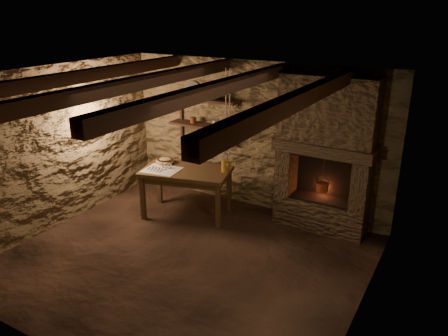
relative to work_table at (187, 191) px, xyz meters
The scene contains 25 objects.
floor 1.40m from the work_table, 56.72° to the right, with size 4.50×4.50×0.00m, color black.
back_wall 1.39m from the work_table, 50.54° to the left, with size 4.50×0.04×2.40m, color #4A3922.
front_wall 3.29m from the work_table, 76.80° to the right, with size 4.50×0.04×2.40m, color #4A3922.
left_wall 2.04m from the work_table, 143.79° to the right, with size 0.04×4.00×2.40m, color #4A3922.
right_wall 3.28m from the work_table, 20.47° to the right, with size 0.04×4.00×2.40m, color #4A3922.
ceiling 2.39m from the work_table, 56.72° to the right, with size 4.50×4.00×0.04m, color black.
beam_far_left 2.33m from the work_table, 124.67° to the right, with size 0.14×3.95×0.16m, color black.
beam_mid_left 2.21m from the work_table, 78.31° to the right, with size 0.14×3.95×0.16m, color black.
beam_mid_right 2.52m from the work_table, 42.13° to the right, with size 0.14×3.95×0.16m, color black.
beam_far_right 3.13m from the work_table, 26.52° to the right, with size 0.14×3.95×0.16m, color black.
shelf_lower 1.15m from the work_table, 99.35° to the left, with size 1.25×0.30×0.04m, color black.
shelf_upper 1.52m from the work_table, 99.35° to the left, with size 1.25×0.30×0.04m, color black.
hearth 2.24m from the work_table, 18.33° to the left, with size 1.43×0.51×2.30m.
work_table is the anchor object (origin of this frame).
linen_cloth 0.52m from the work_table, 146.65° to the right, with size 0.54×0.44×0.01m, color beige.
pewter_cutlery_row 0.54m from the work_table, 144.48° to the right, with size 0.45×0.17×0.01m, color gray, non-canonical shape.
drinking_glasses 0.51m from the work_table, 161.06° to the right, with size 0.17×0.05×0.07m, color white, non-canonical shape.
stoneware_jug 0.83m from the work_table, 21.98° to the left, with size 0.14×0.13×0.44m.
wooden_bowl 0.61m from the work_table, behind, with size 0.30×0.30×0.11m, color #A38146.
iron_stockpot 1.62m from the work_table, 85.67° to the left, with size 0.26×0.26×0.19m, color #32302D.
tin_pan 1.73m from the work_table, 115.80° to the left, with size 0.23×0.23×0.03m, color #A0A19C.
small_kettle 1.21m from the work_table, 81.51° to the left, with size 0.16×0.12×0.17m, color #A0A19C, non-canonical shape.
rusty_tin 1.25m from the work_table, 114.84° to the left, with size 0.10×0.10×0.10m, color #4F210F.
red_pot 2.10m from the work_table, 16.93° to the left, with size 0.23×0.23×0.54m.
hanging_ropes 1.59m from the work_table, ahead, with size 0.08×0.08×1.20m, color tan, non-canonical shape.
Camera 1 is at (2.97, -4.10, 3.14)m, focal length 35.00 mm.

